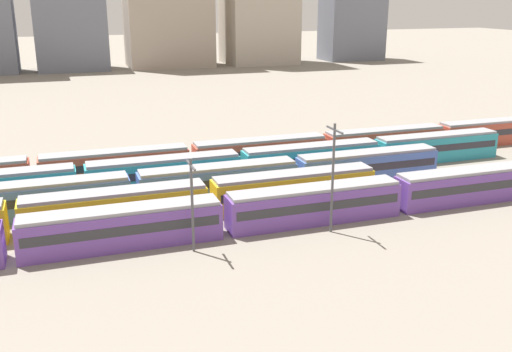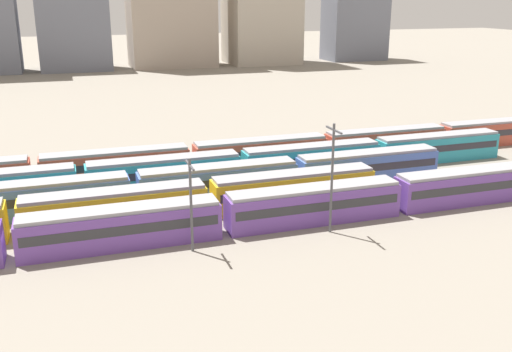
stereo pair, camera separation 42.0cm
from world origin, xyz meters
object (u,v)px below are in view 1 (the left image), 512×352
object	(u,v)px
catenary_pole_0	(192,200)
catenary_pole_2	(333,173)
train_track_2	(219,181)
train_track_3	(241,165)
train_track_4	(325,146)
train_track_0	(314,204)
train_track_1	(116,208)

from	to	relation	value
catenary_pole_0	catenary_pole_2	size ratio (longest dim) A/B	0.80
train_track_2	catenary_pole_0	world-z (taller)	catenary_pole_0
train_track_3	train_track_4	xyz separation A→B (m)	(13.81, 5.20, 0.00)
train_track_0	train_track_3	xyz separation A→B (m)	(-2.86, 15.60, 0.00)
catenary_pole_2	catenary_pole_0	bearing A→B (deg)	-179.44
catenary_pole_2	train_track_4	bearing A→B (deg)	66.12
train_track_1	catenary_pole_0	bearing A→B (deg)	-54.50
train_track_1	train_track_2	size ratio (longest dim) A/B	1.00
train_track_1	train_track_3	bearing A→B (deg)	32.86
catenary_pole_0	train_track_4	bearing A→B (deg)	44.77
train_track_1	catenary_pole_0	xyz separation A→B (m)	(5.88, -8.24, 2.92)
train_track_0	train_track_2	size ratio (longest dim) A/B	1.68
train_track_0	catenary_pole_0	size ratio (longest dim) A/B	10.89
train_track_3	catenary_pole_0	size ratio (longest dim) A/B	8.69
train_track_2	catenary_pole_2	world-z (taller)	catenary_pole_2
catenary_pole_0	catenary_pole_2	bearing A→B (deg)	0.56
train_track_2	train_track_3	world-z (taller)	same
catenary_pole_2	train_track_2	bearing A→B (deg)	119.53
train_track_2	train_track_3	distance (m)	6.70
train_track_4	train_track_1	bearing A→B (deg)	-152.46
train_track_0	train_track_3	world-z (taller)	same
train_track_2	train_track_4	size ratio (longest dim) A/B	0.50
train_track_1	catenary_pole_2	bearing A→B (deg)	-22.67
train_track_0	train_track_3	bearing A→B (deg)	100.39
train_track_0	train_track_2	bearing A→B (deg)	124.26
train_track_0	train_track_2	world-z (taller)	same
train_track_4	catenary_pole_0	size ratio (longest dim) A/B	13.09
train_track_1	train_track_4	size ratio (longest dim) A/B	0.50
train_track_2	catenary_pole_0	size ratio (longest dim) A/B	6.49
train_track_3	train_track_1	bearing A→B (deg)	-147.14
train_track_4	train_track_0	bearing A→B (deg)	-117.77
train_track_1	train_track_3	distance (m)	19.17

